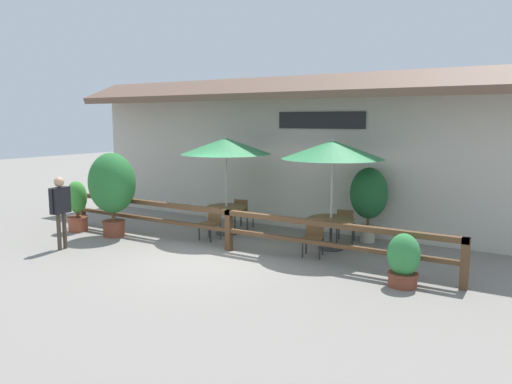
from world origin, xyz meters
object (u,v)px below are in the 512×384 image
object	(u,v)px
potted_plant_broad_leaf	(403,261)
chair_near_streetside	(211,221)
chair_middle_streetside	(314,235)
dining_table_near	(226,212)
dining_table_middle	(331,224)
chair_near_wallside	(243,212)
patio_umbrella_middle	(333,150)
potted_plant_small_flowering	(77,205)
chair_middle_wallside	(346,224)
pedestrian	(60,203)
patio_umbrella_near	(226,146)
potted_plant_tall_tropical	(112,186)
potted_plant_corner_fern	(369,196)

from	to	relation	value
potted_plant_broad_leaf	chair_near_streetside	bearing A→B (deg)	168.63
chair_near_streetside	chair_middle_streetside	distance (m)	2.85
dining_table_near	chair_middle_streetside	xyz separation A→B (m)	(2.91, -0.76, -0.13)
potted_plant_broad_leaf	dining_table_middle	bearing A→B (deg)	140.97
chair_near_streetside	chair_near_wallside	distance (m)	1.48
patio_umbrella_middle	potted_plant_small_flowering	bearing A→B (deg)	-164.04
chair_middle_streetside	chair_middle_wallside	size ratio (longest dim) A/B	1.00
potted_plant_broad_leaf	pedestrian	bearing A→B (deg)	-168.06
patio_umbrella_near	potted_plant_small_flowering	distance (m)	4.40
patio_umbrella_near	chair_near_streetside	world-z (taller)	patio_umbrella_near
chair_middle_wallside	potted_plant_tall_tropical	size ratio (longest dim) A/B	0.39
patio_umbrella_near	potted_plant_tall_tropical	distance (m)	3.10
dining_table_middle	chair_near_wallside	bearing A→B (deg)	166.15
potted_plant_tall_tropical	potted_plant_corner_fern	size ratio (longest dim) A/B	1.18
patio_umbrella_near	dining_table_near	world-z (taller)	patio_umbrella_near
patio_umbrella_middle	potted_plant_tall_tropical	size ratio (longest dim) A/B	1.18
patio_umbrella_middle	potted_plant_small_flowering	world-z (taller)	patio_umbrella_middle
chair_near_wallside	patio_umbrella_middle	world-z (taller)	patio_umbrella_middle
dining_table_middle	patio_umbrella_near	bearing A→B (deg)	-179.82
chair_middle_streetside	potted_plant_broad_leaf	world-z (taller)	potted_plant_broad_leaf
patio_umbrella_middle	dining_table_middle	xyz separation A→B (m)	(0.00, 0.00, -1.74)
dining_table_near	chair_middle_streetside	bearing A→B (deg)	-14.65
potted_plant_small_flowering	potted_plant_corner_fern	size ratio (longest dim) A/B	0.74
potted_plant_tall_tropical	pedestrian	size ratio (longest dim) A/B	1.28
chair_middle_wallside	dining_table_middle	bearing A→B (deg)	71.26
patio_umbrella_near	chair_middle_wallside	bearing A→B (deg)	14.36
chair_middle_streetside	potted_plant_tall_tropical	xyz separation A→B (m)	(-5.23, -1.04, 0.87)
potted_plant_broad_leaf	patio_umbrella_near	bearing A→B (deg)	161.17
dining_table_middle	pedestrian	distance (m)	6.33
chair_middle_wallside	potted_plant_broad_leaf	size ratio (longest dim) A/B	0.85
potted_plant_tall_tropical	potted_plant_small_flowering	distance (m)	1.45
dining_table_near	potted_plant_broad_leaf	bearing A→B (deg)	-18.83
patio_umbrella_near	potted_plant_corner_fern	bearing A→B (deg)	18.08
patio_umbrella_middle	potted_plant_broad_leaf	bearing A→B (deg)	-39.03
dining_table_near	potted_plant_small_flowering	distance (m)	4.09
potted_plant_broad_leaf	chair_middle_streetside	bearing A→B (deg)	156.12
potted_plant_tall_tropical	potted_plant_corner_fern	bearing A→B (deg)	26.88
dining_table_middle	chair_near_streetside	bearing A→B (deg)	-165.72
chair_near_wallside	patio_umbrella_middle	distance (m)	3.57
chair_middle_streetside	potted_plant_broad_leaf	xyz separation A→B (m)	(2.28, -1.01, 0.02)
chair_middle_wallside	pedestrian	bearing A→B (deg)	22.77
chair_near_streetside	potted_plant_corner_fern	bearing A→B (deg)	32.37
dining_table_middle	chair_middle_wallside	bearing A→B (deg)	86.05
potted_plant_small_flowering	pedestrian	xyz separation A→B (m)	(1.30, -1.47, 0.38)
chair_near_streetside	potted_plant_broad_leaf	distance (m)	5.23
dining_table_near	chair_near_streetside	world-z (taller)	chair_near_streetside
patio_umbrella_middle	chair_middle_streetside	distance (m)	2.02
chair_middle_streetside	chair_middle_wallside	xyz separation A→B (m)	(0.14, 1.54, 0.00)
chair_near_wallside	dining_table_middle	world-z (taller)	chair_near_wallside
chair_near_wallside	dining_table_near	bearing A→B (deg)	80.00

